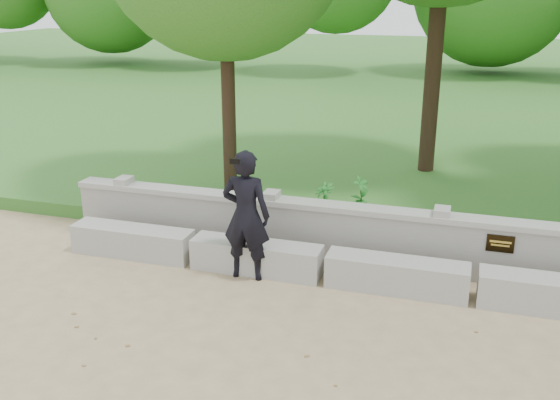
# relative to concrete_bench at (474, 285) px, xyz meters

# --- Properties ---
(ground) EXTENTS (80.00, 80.00, 0.00)m
(ground) POSITION_rel_concrete_bench_xyz_m (-0.00, -1.90, -0.22)
(ground) COLOR tan
(ground) RESTS_ON ground
(lawn) EXTENTS (40.00, 22.00, 0.25)m
(lawn) POSITION_rel_concrete_bench_xyz_m (-0.00, 12.10, -0.10)
(lawn) COLOR #2E7026
(lawn) RESTS_ON ground
(concrete_bench) EXTENTS (11.90, 0.45, 0.45)m
(concrete_bench) POSITION_rel_concrete_bench_xyz_m (0.00, 0.00, 0.00)
(concrete_bench) COLOR #A8A59E
(concrete_bench) RESTS_ON ground
(parapet_wall) EXTENTS (12.50, 0.35, 0.90)m
(parapet_wall) POSITION_rel_concrete_bench_xyz_m (0.00, 0.70, 0.24)
(parapet_wall) COLOR #9D9B95
(parapet_wall) RESTS_ON ground
(man_main) EXTENTS (0.68, 0.61, 1.86)m
(man_main) POSITION_rel_concrete_bench_xyz_m (-3.07, -0.20, 0.70)
(man_main) COLOR black
(man_main) RESTS_ON ground
(shrub_a) EXTENTS (0.37, 0.40, 0.63)m
(shrub_a) POSITION_rel_concrete_bench_xyz_m (-1.91, 2.31, 0.34)
(shrub_a) COLOR #297A29
(shrub_a) RESTS_ON lawn
(shrub_d) EXTENTS (0.50, 0.50, 0.67)m
(shrub_d) POSITION_rel_concrete_bench_xyz_m (-2.40, 1.64, 0.36)
(shrub_d) COLOR #297A29
(shrub_d) RESTS_ON lawn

